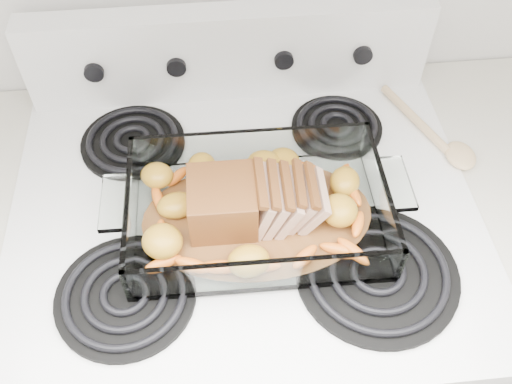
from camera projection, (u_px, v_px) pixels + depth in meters
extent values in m
cube|color=white|center=(247.00, 329.00, 1.33)|extent=(0.76, 0.65, 0.92)
cube|color=white|center=(244.00, 207.00, 0.97)|extent=(0.78, 0.67, 0.02)
cube|color=white|center=(229.00, 52.00, 1.08)|extent=(0.76, 0.06, 0.18)
cylinder|color=black|center=(126.00, 296.00, 0.85)|extent=(0.21, 0.21, 0.01)
cylinder|color=black|center=(377.00, 274.00, 0.87)|extent=(0.25, 0.25, 0.01)
cylinder|color=black|center=(133.00, 142.00, 1.05)|extent=(0.19, 0.19, 0.01)
cylinder|color=black|center=(337.00, 127.00, 1.07)|extent=(0.17, 0.17, 0.01)
cylinder|color=black|center=(94.00, 71.00, 1.04)|extent=(0.04, 0.02, 0.04)
cylinder|color=black|center=(176.00, 66.00, 1.05)|extent=(0.04, 0.02, 0.04)
cylinder|color=black|center=(284.00, 59.00, 1.06)|extent=(0.04, 0.02, 0.04)
cylinder|color=black|center=(362.00, 54.00, 1.07)|extent=(0.04, 0.02, 0.04)
cube|color=white|center=(257.00, 219.00, 0.93)|extent=(0.40, 0.27, 0.01)
cube|color=white|center=(267.00, 274.00, 0.81)|extent=(0.40, 0.01, 0.07)
cube|color=white|center=(250.00, 145.00, 0.98)|extent=(0.40, 0.01, 0.07)
cube|color=white|center=(130.00, 214.00, 0.88)|extent=(0.01, 0.27, 0.07)
cube|color=white|center=(381.00, 194.00, 0.91)|extent=(0.01, 0.27, 0.07)
cylinder|color=brown|center=(257.00, 216.00, 0.92)|extent=(0.23, 0.23, 0.00)
cube|color=brown|center=(222.00, 204.00, 0.89)|extent=(0.10, 0.10, 0.08)
cube|color=tan|center=(260.00, 202.00, 0.89)|extent=(0.04, 0.10, 0.08)
cube|color=tan|center=(273.00, 201.00, 0.89)|extent=(0.04, 0.10, 0.08)
cube|color=tan|center=(286.00, 201.00, 0.90)|extent=(0.04, 0.10, 0.07)
cube|color=tan|center=(298.00, 200.00, 0.90)|extent=(0.05, 0.09, 0.07)
cube|color=tan|center=(310.00, 200.00, 0.90)|extent=(0.05, 0.09, 0.06)
ellipsoid|color=orange|center=(171.00, 260.00, 0.86)|extent=(0.06, 0.02, 0.02)
ellipsoid|color=orange|center=(332.00, 246.00, 0.88)|extent=(0.06, 0.02, 0.02)
ellipsoid|color=orange|center=(345.00, 197.00, 0.94)|extent=(0.06, 0.02, 0.02)
ellipsoid|color=orange|center=(165.00, 202.00, 0.93)|extent=(0.06, 0.02, 0.02)
ellipsoid|color=#A9701F|center=(164.00, 181.00, 0.94)|extent=(0.06, 0.05, 0.04)
ellipsoid|color=#A9701F|center=(264.00, 169.00, 0.96)|extent=(0.06, 0.05, 0.04)
ellipsoid|color=#A9701F|center=(333.00, 213.00, 0.90)|extent=(0.06, 0.05, 0.04)
cylinder|color=#D7B086|center=(415.00, 118.00, 1.08)|extent=(0.09, 0.19, 0.02)
ellipsoid|color=#D7B086|center=(460.00, 155.00, 1.02)|extent=(0.05, 0.07, 0.02)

